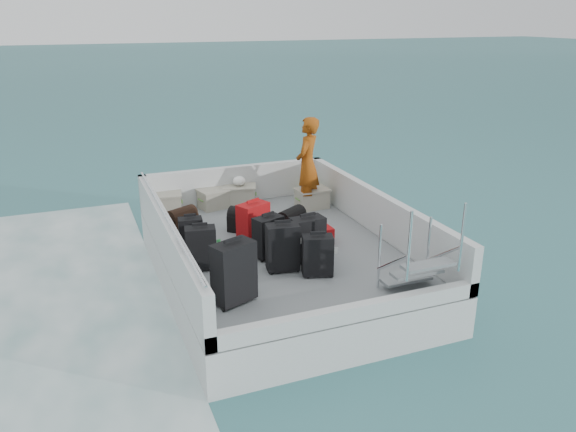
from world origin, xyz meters
The scene contains 23 objects.
ground centered at (0.00, 0.00, 0.00)m, with size 160.00×160.00×0.00m, color #164B4E.
ferry_hull centered at (0.00, 0.00, 0.30)m, with size 3.60×5.00×0.60m, color silver.
deck centered at (0.00, 0.00, 0.61)m, with size 3.30×4.70×0.02m, color gray.
deck_fittings centered at (0.35, -0.32, 0.99)m, with size 3.60×5.00×0.90m.
suitcase_0 centered at (-1.17, -1.48, 1.02)m, with size 0.53×0.30×0.81m, color black.
suitcase_1 centered at (-1.33, -0.38, 0.94)m, with size 0.43×0.24×0.64m, color black.
suitcase_2 centered at (-1.31, 0.37, 0.88)m, with size 0.36×0.22×0.52m, color black.
suitcase_3 centered at (-0.27, -0.83, 0.97)m, with size 0.45×0.26×0.69m, color black.
suitcase_4 centered at (-0.30, -0.32, 0.94)m, with size 0.43×0.25×0.64m, color black.
suitcase_5 centered at (-0.34, 0.27, 0.95)m, with size 0.48×0.29×0.66m, color #B3100D.
suitcase_6 centered at (0.12, -1.16, 0.91)m, with size 0.42×0.25×0.59m, color black.
suitcase_7 centered at (0.19, -0.65, 0.96)m, with size 0.48×0.28×0.67m, color black.
suitcase_8 centered at (0.48, -0.05, 0.76)m, with size 0.45×0.69×0.27m, color #B3100D.
duffel_0 centered at (-1.28, 1.21, 0.78)m, with size 0.48×0.30×0.32m, color black, non-canonical shape.
duffel_1 centered at (-0.35, 0.86, 0.78)m, with size 0.40×0.30×0.32m, color black, non-canonical shape.
duffel_2 centered at (0.40, 0.51, 0.78)m, with size 0.51×0.30×0.32m, color black, non-canonical shape.
crate_0 centered at (-1.40, 2.20, 0.80)m, with size 0.59×0.40×0.35m, color #A1A08C.
crate_1 centered at (-0.46, 2.20, 0.79)m, with size 0.56×0.39×0.34m, color #A1A08C.
crate_2 centered at (0.02, 2.20, 0.79)m, with size 0.58×0.40×0.35m, color #A1A08C.
crate_3 centered at (1.23, 1.52, 0.79)m, with size 0.56×0.39×0.34m, color #A1A08C.
yellow_bag centered at (1.43, 2.16, 0.73)m, with size 0.28×0.26×0.22m, color yellow.
white_bag centered at (0.02, 2.20, 1.06)m, with size 0.24×0.24×0.18m, color white.
passenger centered at (1.11, 1.49, 1.48)m, with size 0.64×0.41×1.72m, color #CF5E13.
Camera 1 is at (-2.86, -7.61, 4.07)m, focal length 35.00 mm.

